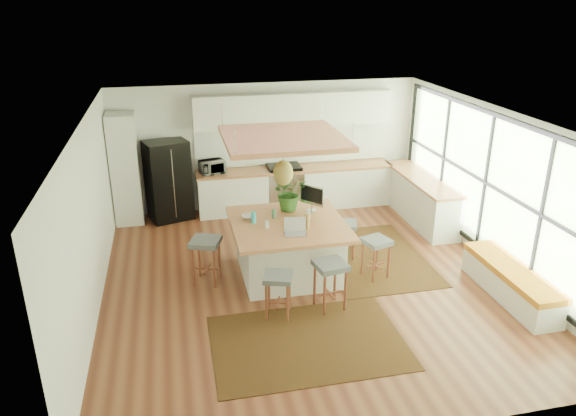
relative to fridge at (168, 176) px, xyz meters
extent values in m
plane|color=#5A2819|center=(2.13, -3.18, -0.93)|extent=(7.00, 7.00, 0.00)
plane|color=white|center=(2.13, -3.18, 1.78)|extent=(7.00, 7.00, 0.00)
plane|color=silver|center=(2.13, 0.32, 0.42)|extent=(6.50, 0.00, 6.50)
plane|color=silver|center=(2.13, -6.68, 0.42)|extent=(6.50, 0.00, 6.50)
plane|color=silver|center=(-1.12, -3.18, 0.42)|extent=(0.00, 7.00, 7.00)
plane|color=silver|center=(5.38, -3.18, 0.42)|extent=(0.00, 7.00, 7.00)
cube|color=silver|center=(-0.82, 0.00, 0.20)|extent=(0.55, 0.60, 2.25)
cube|color=silver|center=(2.68, 0.00, -0.49)|extent=(4.20, 0.60, 0.88)
cube|color=#A05A39|center=(2.68, 0.00, -0.03)|extent=(4.24, 0.64, 0.05)
cube|color=white|center=(2.68, 0.30, 0.43)|extent=(4.20, 0.02, 0.80)
cube|color=silver|center=(2.68, 0.14, 1.22)|extent=(4.20, 0.34, 0.70)
cube|color=silver|center=(5.06, -1.18, -0.49)|extent=(0.60, 2.50, 0.88)
cube|color=#A05A39|center=(5.06, -1.18, -0.03)|extent=(0.64, 2.54, 0.05)
cube|color=black|center=(1.73, -4.86, -0.92)|extent=(2.60, 1.80, 0.01)
cube|color=black|center=(3.48, -2.65, -0.92)|extent=(1.80, 2.60, 0.01)
imported|color=#A5A5AA|center=(0.91, 0.00, 0.17)|extent=(0.55, 0.40, 0.34)
imported|color=#1E4C19|center=(2.04, -2.33, 0.25)|extent=(0.65, 0.70, 0.49)
imported|color=silver|center=(1.28, -2.56, 0.03)|extent=(0.22, 0.22, 0.05)
cylinder|color=#30B2C3|center=(1.34, -2.78, 0.10)|extent=(0.07, 0.07, 0.19)
cylinder|color=white|center=(1.49, -3.03, 0.10)|extent=(0.07, 0.07, 0.19)
cylinder|color=#A67637|center=(2.14, -3.18, 0.10)|extent=(0.07, 0.07, 0.19)
cylinder|color=silver|center=(2.24, -2.83, 0.10)|extent=(0.07, 0.07, 0.19)
cylinder|color=#497A59|center=(1.69, -2.63, 0.10)|extent=(0.07, 0.07, 0.19)
camera|label=1|loc=(0.14, -10.82, 3.50)|focal=33.81mm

